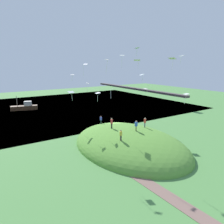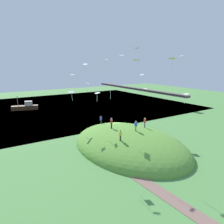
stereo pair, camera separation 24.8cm
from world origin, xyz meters
name	(u,v)px [view 1 (the left image)]	position (x,y,z in m)	size (l,w,h in m)	color
ground_plane	(115,134)	(0.00, 0.00, 0.00)	(160.00, 160.00, 0.00)	#4D8442
lake_water	(60,108)	(-31.64, 0.00, -0.20)	(55.98, 80.00, 0.40)	navy
grass_hill	(129,146)	(6.62, -1.59, 0.00)	(23.07, 16.33, 5.84)	#568E35
dirt_path	(171,198)	(20.14, -6.59, 0.02)	(11.44, 1.62, 0.04)	#785B51
bridge_deck_far	(134,89)	(-31.64, 30.46, 4.02)	(50.39, 1.80, 0.70)	#4C4043
boat_on_lake	(25,107)	(-33.45, -10.40, 0.86)	(3.86, 7.76, 4.34)	#3C2717
person_with_child	(136,125)	(7.62, -1.01, 3.96)	(0.67, 0.67, 1.71)	#3D3C24
person_near_shore	(145,121)	(6.20, 2.17, 3.71)	(0.51, 0.51, 1.76)	#2B2454
person_walking_path	(112,122)	(3.94, -3.38, 3.93)	(0.43, 0.43, 1.83)	black
person_watching_kites	(101,119)	(-1.75, -2.22, 3.02)	(0.56, 0.56, 1.63)	black
person_on_hilltop	(121,134)	(9.09, -5.11, 3.56)	(0.54, 0.54, 1.60)	#392B30
kite_0	(142,75)	(0.91, 5.73, 11.46)	(1.36, 1.19, 1.77)	white
kite_1	(107,61)	(5.16, -5.04, 13.97)	(0.55, 0.69, 2.19)	#F2E5CF
kite_2	(88,84)	(-0.15, -5.72, 10.23)	(0.91, 0.82, 1.56)	white
kite_3	(98,93)	(7.69, -8.10, 9.63)	(1.00, 0.78, 1.24)	white
kite_4	(72,75)	(-3.31, -7.18, 11.62)	(0.75, 0.82, 1.13)	silver
kite_5	(85,66)	(4.39, -8.31, 13.36)	(0.75, 0.73, 1.93)	white
kite_6	(112,90)	(4.78, -3.92, 9.57)	(0.87, 0.97, 1.63)	white
kite_7	(137,61)	(10.98, -3.95, 14.04)	(0.92, 0.97, 1.21)	silver
kite_8	(122,57)	(6.43, -3.13, 14.66)	(0.65, 0.78, 1.99)	white
kite_9	(182,56)	(13.60, 1.64, 14.61)	(0.87, 0.77, 1.19)	silver
kite_10	(137,48)	(4.40, 1.44, 16.17)	(0.94, 1.09, 1.41)	silver
kite_11	(146,89)	(2.91, 5.03, 8.93)	(0.70, 0.93, 1.19)	white
kite_12	(71,92)	(-3.56, -7.46, 8.45)	(0.96, 1.27, 1.85)	white
kite_13	(186,94)	(11.85, 5.52, 8.92)	(1.23, 1.08, 1.65)	silver
kite_14	(172,59)	(10.25, 3.62, 14.36)	(1.22, 0.92, 1.89)	silver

